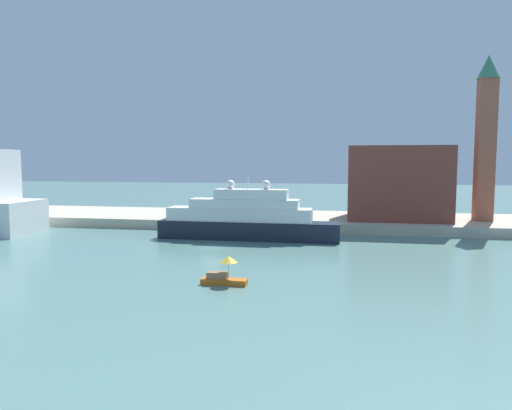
{
  "coord_description": "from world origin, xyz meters",
  "views": [
    {
      "loc": [
        18.96,
        -64.63,
        12.34
      ],
      "look_at": [
        5.49,
        6.0,
        5.73
      ],
      "focal_mm": 33.38,
      "sensor_mm": 36.0,
      "label": 1
    }
  ],
  "objects_px": {
    "person_figure": "(206,213)",
    "mooring_bollard": "(241,219)",
    "small_motorboat": "(224,274)",
    "harbor_building": "(397,183)",
    "bell_tower": "(486,133)",
    "large_yacht": "(246,219)",
    "parked_car": "(183,214)"
  },
  "relations": [
    {
      "from": "bell_tower",
      "to": "small_motorboat",
      "type": "bearing_deg",
      "value": -128.42
    },
    {
      "from": "bell_tower",
      "to": "mooring_bollard",
      "type": "height_order",
      "value": "bell_tower"
    },
    {
      "from": "harbor_building",
      "to": "person_figure",
      "type": "height_order",
      "value": "harbor_building"
    },
    {
      "from": "harbor_building",
      "to": "parked_car",
      "type": "distance_m",
      "value": 40.57
    },
    {
      "from": "large_yacht",
      "to": "person_figure",
      "type": "height_order",
      "value": "large_yacht"
    },
    {
      "from": "person_figure",
      "to": "mooring_bollard",
      "type": "relative_size",
      "value": 2.55
    },
    {
      "from": "small_motorboat",
      "to": "parked_car",
      "type": "relative_size",
      "value": 1.09
    },
    {
      "from": "person_figure",
      "to": "mooring_bollard",
      "type": "distance_m",
      "value": 9.17
    },
    {
      "from": "harbor_building",
      "to": "parked_car",
      "type": "xyz_separation_m",
      "value": [
        -39.89,
        -4.2,
        -6.06
      ]
    },
    {
      "from": "small_motorboat",
      "to": "parked_car",
      "type": "height_order",
      "value": "parked_car"
    },
    {
      "from": "person_figure",
      "to": "large_yacht",
      "type": "bearing_deg",
      "value": -51.73
    },
    {
      "from": "parked_car",
      "to": "person_figure",
      "type": "distance_m",
      "value": 4.49
    },
    {
      "from": "person_figure",
      "to": "mooring_bollard",
      "type": "bearing_deg",
      "value": -30.05
    },
    {
      "from": "large_yacht",
      "to": "person_figure",
      "type": "distance_m",
      "value": 17.14
    },
    {
      "from": "small_motorboat",
      "to": "parked_car",
      "type": "xyz_separation_m",
      "value": [
        -18.82,
        41.08,
        1.24
      ]
    },
    {
      "from": "large_yacht",
      "to": "parked_car",
      "type": "distance_m",
      "value": 20.15
    },
    {
      "from": "small_motorboat",
      "to": "harbor_building",
      "type": "bearing_deg",
      "value": 65.05
    },
    {
      "from": "large_yacht",
      "to": "harbor_building",
      "type": "relative_size",
      "value": 1.62
    },
    {
      "from": "large_yacht",
      "to": "person_figure",
      "type": "xyz_separation_m",
      "value": [
        -10.61,
        13.44,
        -0.68
      ]
    },
    {
      "from": "harbor_building",
      "to": "bell_tower",
      "type": "xyz_separation_m",
      "value": [
        14.85,
        0.01,
        8.95
      ]
    },
    {
      "from": "harbor_building",
      "to": "parked_car",
      "type": "bearing_deg",
      "value": -173.99
    },
    {
      "from": "harbor_building",
      "to": "person_figure",
      "type": "relative_size",
      "value": 10.61
    },
    {
      "from": "bell_tower",
      "to": "parked_car",
      "type": "bearing_deg",
      "value": -175.6
    },
    {
      "from": "small_motorboat",
      "to": "person_figure",
      "type": "relative_size",
      "value": 2.76
    },
    {
      "from": "large_yacht",
      "to": "bell_tower",
      "type": "relative_size",
      "value": 0.99
    },
    {
      "from": "large_yacht",
      "to": "mooring_bollard",
      "type": "distance_m",
      "value": 9.32
    },
    {
      "from": "person_figure",
      "to": "parked_car",
      "type": "bearing_deg",
      "value": -178.47
    },
    {
      "from": "large_yacht",
      "to": "parked_car",
      "type": "relative_size",
      "value": 6.77
    },
    {
      "from": "small_motorboat",
      "to": "mooring_bollard",
      "type": "xyz_separation_m",
      "value": [
        -6.41,
        36.61,
        0.97
      ]
    },
    {
      "from": "harbor_building",
      "to": "bell_tower",
      "type": "height_order",
      "value": "bell_tower"
    },
    {
      "from": "bell_tower",
      "to": "harbor_building",
      "type": "bearing_deg",
      "value": -179.97
    },
    {
      "from": "large_yacht",
      "to": "small_motorboat",
      "type": "distance_m",
      "value": 28.09
    }
  ]
}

